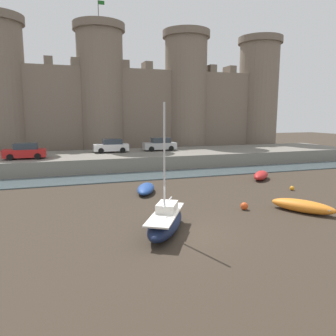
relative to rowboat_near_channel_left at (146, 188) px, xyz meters
The scene contains 13 objects.
ground_plane 9.14m from the rowboat_near_channel_left, 91.92° to the right, with size 160.00×160.00×0.00m, color #382D23.
water_channel 6.85m from the rowboat_near_channel_left, 92.57° to the left, with size 80.00×4.50×0.10m, color #47565B.
quay_road 14.09m from the rowboat_near_channel_left, 91.25° to the left, with size 63.15×10.00×1.58m, color slate.
castle 24.67m from the rowboat_near_channel_left, 90.75° to the left, with size 58.19×7.04×21.30m.
rowboat_near_channel_left is the anchor object (origin of this frame).
sailboat_midflat_left 8.90m from the rowboat_near_channel_left, 98.03° to the right, with size 3.72×4.96×6.62m.
rowboat_foreground_centre 11.77m from the rowboat_near_channel_left, ahead, with size 3.07×3.10×0.80m.
rowboat_midflat_centre 11.38m from the rowboat_near_channel_left, 45.28° to the right, with size 3.08×3.96×0.78m.
mooring_buoy_off_centre 11.77m from the rowboat_near_channel_left, 14.31° to the right, with size 0.36×0.36×0.36m, color orange.
mooring_buoy_near_shore 8.08m from the rowboat_near_channel_left, 53.29° to the right, with size 0.48×0.48×0.48m, color #E04C1E.
car_quay_east 16.43m from the rowboat_near_channel_left, 69.05° to the left, with size 4.13×1.94×1.62m.
car_quay_west 15.27m from the rowboat_near_channel_left, 91.14° to the left, with size 4.13×1.94×1.62m.
car_quay_centre_west 15.42m from the rowboat_near_channel_left, 128.79° to the left, with size 4.13×1.94×1.62m.
Camera 1 is at (-5.93, -15.05, 6.00)m, focal length 35.00 mm.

